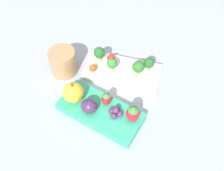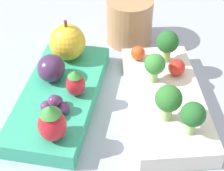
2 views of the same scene
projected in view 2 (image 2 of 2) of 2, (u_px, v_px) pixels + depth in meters
The scene contains 15 objects.
ground_plane at pixel (112, 108), 0.52m from camera, with size 4.00×4.00×0.00m, color #939EB2.
bento_box_savoury at pixel (165, 101), 0.51m from camera, with size 0.22×0.13×0.03m.
bento_box_fruit at pixel (60, 96), 0.52m from camera, with size 0.23×0.12×0.02m.
broccoli_floret_0 at pixel (155, 65), 0.50m from camera, with size 0.03×0.03×0.04m.
broccoli_floret_1 at pixel (169, 100), 0.44m from camera, with size 0.03×0.03×0.05m.
broccoli_floret_2 at pixel (193, 115), 0.43m from camera, with size 0.03×0.03×0.05m.
broccoli_floret_3 at pixel (168, 43), 0.53m from camera, with size 0.03×0.03×0.05m.
cherry_tomato_0 at pixel (177, 67), 0.52m from camera, with size 0.02×0.02×0.02m.
cherry_tomato_1 at pixel (138, 53), 0.55m from camera, with size 0.02×0.02×0.02m.
apple at pixel (67, 42), 0.55m from camera, with size 0.05×0.05×0.06m.
strawberry_0 at pixel (76, 83), 0.49m from camera, with size 0.03×0.03×0.04m.
strawberry_1 at pixel (52, 123), 0.43m from camera, with size 0.03×0.03×0.05m.
plum at pixel (51, 68), 0.51m from camera, with size 0.04×0.04×0.04m.
grape_cluster at pixel (55, 106), 0.47m from camera, with size 0.04×0.04×0.03m.
drinking_cup at pixel (129, 21), 0.61m from camera, with size 0.08×0.08×0.08m.
Camera 2 is at (0.36, 0.03, 0.37)m, focal length 60.00 mm.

